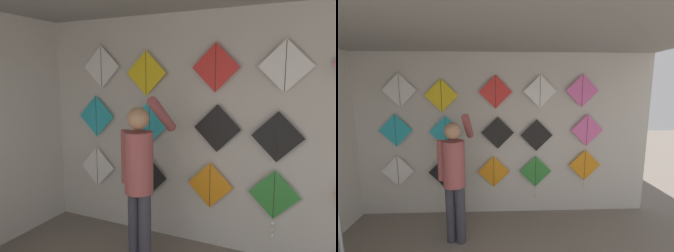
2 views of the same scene
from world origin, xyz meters
The scene contains 14 objects.
back_panel centered at (0.00, 3.71, 1.40)m, with size 5.44×0.06×2.80m, color beige.
shopkeeper centered at (-0.54, 2.89, 1.05)m, with size 0.46×0.61×1.86m.
kite_0 centered at (-1.64, 3.62, 0.81)m, with size 0.55×0.01×0.55m.
kite_1 centered at (-0.85, 3.62, 0.78)m, with size 0.55×0.01×0.55m.
kite_2 centered at (0.00, 3.62, 0.78)m, with size 0.55×0.01×0.55m.
kite_3 centered at (0.73, 3.62, 0.73)m, with size 0.55×0.04×0.76m.
kite_5 centered at (-1.63, 3.62, 1.52)m, with size 0.55×0.01×0.55m.
kite_6 centered at (-0.81, 3.62, 1.49)m, with size 0.55×0.01×0.55m.
kite_7 centered at (0.07, 3.62, 1.47)m, with size 0.55×0.01×0.55m.
kite_8 centered at (0.74, 3.62, 1.42)m, with size 0.55×0.01×0.55m.
kite_10 centered at (-1.52, 3.62, 2.18)m, with size 0.55×0.01×0.55m.
kite_11 centered at (-0.85, 3.62, 2.09)m, with size 0.55×0.01×0.55m.
kite_12 centered at (0.04, 3.62, 2.15)m, with size 0.55×0.01×0.55m.
kite_13 centered at (0.78, 3.62, 2.16)m, with size 0.55×0.01×0.55m.
Camera 1 is at (1.14, 0.04, 2.05)m, focal length 35.00 mm.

